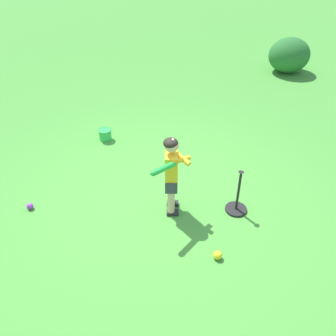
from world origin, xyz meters
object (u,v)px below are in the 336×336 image
object	(u,v)px
play_ball_center_lawn	(30,206)
toy_bucket	(105,134)
child_batter	(171,170)
play_ball_by_bucket	(218,255)
batting_tee	(237,204)

from	to	relation	value
play_ball_center_lawn	toy_bucket	distance (m)	1.86
play_ball_center_lawn	toy_bucket	world-z (taller)	toy_bucket
child_batter	play_ball_center_lawn	world-z (taller)	child_batter
child_batter	toy_bucket	xyz separation A→B (m)	(-0.84, 1.85, -0.55)
play_ball_by_bucket	toy_bucket	bearing A→B (deg)	114.75
play_ball_center_lawn	toy_bucket	size ratio (longest dim) A/B	0.40
toy_bucket	play_ball_by_bucket	bearing A→B (deg)	-65.25
child_batter	toy_bucket	size ratio (longest dim) A/B	5.00
play_ball_by_bucket	batting_tee	world-z (taller)	batting_tee
play_ball_center_lawn	child_batter	bearing A→B (deg)	-8.43
child_batter	play_ball_by_bucket	world-z (taller)	child_batter
child_batter	batting_tee	world-z (taller)	child_batter
play_ball_by_bucket	play_ball_center_lawn	distance (m)	2.49
play_ball_by_bucket	toy_bucket	xyz separation A→B (m)	(-1.25, 2.71, 0.05)
batting_tee	toy_bucket	bearing A→B (deg)	130.45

